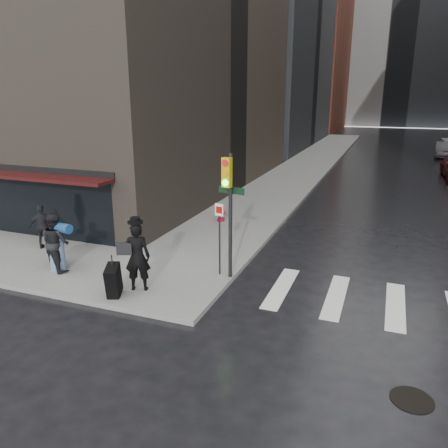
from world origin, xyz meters
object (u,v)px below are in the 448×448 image
(fire_hydrant, at_px, (221,214))
(traffic_light, at_px, (228,200))
(man_greycoat, at_px, (43,227))
(man_overcoat, at_px, (132,260))
(parked_car_5, at_px, (444,150))
(man_jeans, at_px, (56,242))

(fire_hydrant, bearing_deg, traffic_light, -66.77)
(man_greycoat, distance_m, traffic_light, 7.36)
(man_overcoat, height_order, man_greycoat, man_overcoat)
(man_greycoat, xyz_separation_m, parked_car_5, (16.00, 32.47, -0.25))
(man_jeans, height_order, fire_hydrant, man_jeans)
(man_greycoat, xyz_separation_m, traffic_light, (7.17, -0.12, 1.64))
(traffic_light, distance_m, fire_hydrant, 6.53)
(man_jeans, bearing_deg, fire_hydrant, -93.48)
(traffic_light, bearing_deg, man_jeans, -154.93)
(man_greycoat, bearing_deg, parked_car_5, -140.59)
(man_overcoat, height_order, fire_hydrant, man_overcoat)
(fire_hydrant, distance_m, parked_car_5, 29.18)
(man_overcoat, xyz_separation_m, parked_car_5, (11.00, 34.44, -0.37))
(traffic_light, bearing_deg, man_overcoat, -129.34)
(man_greycoat, height_order, traffic_light, traffic_light)
(parked_car_5, bearing_deg, man_overcoat, -103.56)
(fire_hydrant, bearing_deg, man_jeans, -111.86)
(man_overcoat, xyz_separation_m, man_greycoat, (-5.00, 1.96, -0.12))
(man_overcoat, distance_m, traffic_light, 3.24)
(man_jeans, distance_m, parked_car_5, 36.77)
(traffic_light, bearing_deg, fire_hydrant, 123.69)
(traffic_light, height_order, fire_hydrant, traffic_light)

